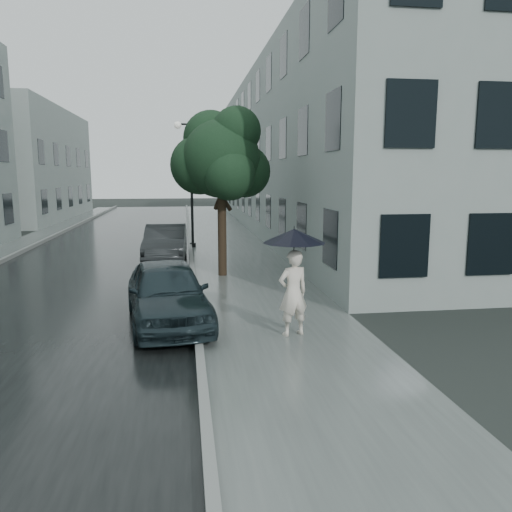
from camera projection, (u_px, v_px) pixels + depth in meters
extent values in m
plane|color=black|center=(277.00, 338.00, 10.03)|extent=(120.00, 120.00, 0.00)
cube|color=slate|center=(232.00, 250.00, 21.79)|extent=(3.50, 60.00, 0.01)
cube|color=slate|center=(190.00, 249.00, 21.52)|extent=(0.15, 60.00, 0.15)
cube|color=black|center=(107.00, 252.00, 21.04)|extent=(6.85, 60.00, 0.00)
cube|color=slate|center=(19.00, 252.00, 20.54)|extent=(0.15, 60.00, 0.15)
cube|color=gray|center=(309.00, 153.00, 29.12)|extent=(7.00, 36.00, 9.00)
cube|color=black|center=(250.00, 152.00, 28.63)|extent=(0.08, 32.40, 7.20)
cube|color=gray|center=(19.00, 164.00, 36.76)|extent=(7.00, 18.00, 8.00)
cube|color=black|center=(68.00, 164.00, 37.24)|extent=(0.08, 16.20, 6.40)
imported|color=silver|center=(293.00, 293.00, 10.09)|extent=(0.73, 0.58, 1.76)
cylinder|color=black|center=(294.00, 265.00, 9.97)|extent=(0.02, 0.02, 0.91)
cone|color=black|center=(294.00, 236.00, 9.88)|extent=(1.59, 1.59, 0.28)
cylinder|color=black|center=(294.00, 228.00, 9.85)|extent=(0.02, 0.02, 0.08)
cylinder|color=black|center=(293.00, 289.00, 10.05)|extent=(0.03, 0.03, 0.06)
cylinder|color=#332619|center=(222.00, 233.00, 16.09)|extent=(0.28, 0.28, 2.79)
sphere|color=#1C3E22|center=(221.00, 159.00, 15.71)|extent=(2.46, 2.46, 2.46)
sphere|color=#1C3E22|center=(244.00, 171.00, 16.15)|extent=(1.70, 1.70, 1.70)
sphere|color=#1C3E22|center=(200.00, 165.00, 16.02)|extent=(1.89, 1.89, 1.89)
sphere|color=#1C3E22|center=(229.00, 174.00, 15.16)|extent=(1.60, 1.60, 1.60)
sphere|color=#1C3E22|center=(211.00, 138.00, 16.11)|extent=(1.80, 1.80, 1.80)
sphere|color=#1C3E22|center=(237.00, 131.00, 15.45)|extent=(1.53, 1.53, 1.53)
cylinder|color=black|center=(192.00, 187.00, 22.12)|extent=(0.12, 0.12, 5.41)
cylinder|color=black|center=(193.00, 245.00, 22.54)|extent=(0.28, 0.28, 0.20)
cylinder|color=black|center=(185.00, 124.00, 21.63)|extent=(0.50, 0.12, 0.08)
sphere|color=silver|center=(178.00, 125.00, 21.57)|extent=(0.32, 0.32, 0.32)
imported|color=#1A272C|center=(167.00, 292.00, 10.90)|extent=(2.19, 4.29, 1.40)
imported|color=#222526|center=(166.00, 243.00, 18.78)|extent=(1.59, 4.25, 1.39)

